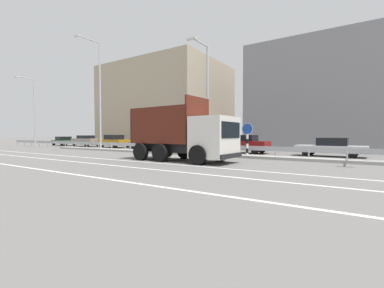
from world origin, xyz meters
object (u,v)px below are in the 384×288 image
Objects in this scene: parked_car_3 at (148,143)px; street_lamp_0 at (33,109)px; parked_car_2 at (115,141)px; parked_car_6 at (331,147)px; street_lamp_1 at (99,91)px; street_lamp_2 at (206,94)px; parked_car_0 at (64,141)px; parked_car_4 at (196,143)px; parked_car_5 at (244,144)px; parked_car_1 at (86,141)px; median_road_sign at (247,139)px; dump_truck at (193,139)px.

street_lamp_0 is at bearing -68.60° from parked_car_3.
parked_car_2 is 0.94× the size of parked_car_6.
parked_car_6 is at bearing 11.61° from street_lamp_1.
parked_car_0 is (-26.63, 4.61, -3.94)m from street_lamp_2.
parked_car_5 is (5.10, -0.33, 0.02)m from parked_car_4.
street_lamp_2 reaches higher than parked_car_1.
street_lamp_2 reaches higher than parked_car_3.
street_lamp_1 is 2.34× the size of parked_car_6.
parked_car_2 reaches higher than parked_car_3.
street_lamp_1 is 2.70× the size of parked_car_4.
parked_car_4 reaches higher than parked_car_3.
parked_car_0 is at bearing 171.63° from median_road_sign.
parked_car_4 is at bearing 94.80° from parked_car_0.
median_road_sign is at bearing 80.85° from parked_car_2.
street_lamp_0 is 12.76m from street_lamp_1.
parked_car_2 is at bearing 92.55° from parked_car_1.
parked_car_2 reaches higher than parked_car_6.
parked_car_0 is 34.47m from parked_car_6.
parked_car_0 is at bearing 89.15° from parked_car_4.
street_lamp_2 is 5.97m from parked_car_5.
street_lamp_2 reaches higher than parked_car_6.
parked_car_4 is at bearing 27.06° from street_lamp_1.
street_lamp_0 is 2.14× the size of parked_car_0.
parked_car_5 is at bearing 94.14° from parked_car_3.
dump_truck is 14.18m from parked_car_3.
dump_truck is at bearing 58.12° from parked_car_3.
dump_truck is at bearing -70.58° from street_lamp_2.
parked_car_2 is at bearing 91.62° from parked_car_6.
dump_truck is 4.51m from median_road_sign.
street_lamp_2 is at bearing -158.54° from dump_truck.
parked_car_3 is at bearing 57.82° from street_lamp_1.
dump_truck is 24.18m from parked_car_1.
street_lamp_0 is 25.40m from street_lamp_2.
parked_car_5 is at bearing 9.54° from street_lamp_0.
street_lamp_0 is at bearing 101.42° from parked_car_4.
dump_truck is 5.30m from street_lamp_2.
parked_car_0 is 22.79m from parked_car_4.
street_lamp_0 is at bearing -178.70° from street_lamp_1.
street_lamp_0 reaches higher than parked_car_2.
street_lamp_0 is at bearing -59.29° from parked_car_2.
parked_car_6 is (34.47, -0.18, 0.02)m from parked_car_0.
median_road_sign is at bearing 0.62° from street_lamp_0.
parked_car_4 is at bearing 12.59° from street_lamp_0.
parked_car_1 is at bearing 89.29° from parked_car_4.
dump_truck is at bearing -8.18° from street_lamp_0.
dump_truck reaches higher than parked_car_0.
street_lamp_2 is at bearing 0.18° from street_lamp_0.
parked_car_2 is (-15.73, 4.73, -3.83)m from street_lamp_2.
street_lamp_2 is 1.86× the size of parked_car_2.
dump_truck reaches higher than parked_car_5.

